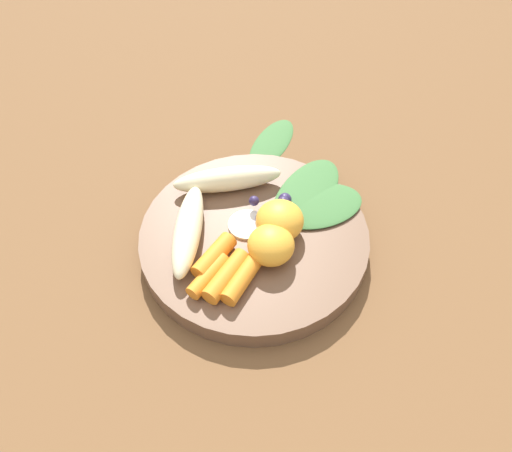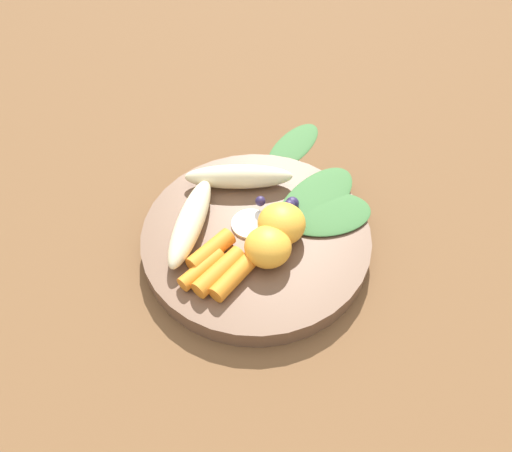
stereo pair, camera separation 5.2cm
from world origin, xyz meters
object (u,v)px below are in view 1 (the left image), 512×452
bowl (256,239)px  orange_segment_near (282,221)px  banana_peeled_left (190,230)px  kale_leaf_stray (273,142)px  banana_peeled_right (229,179)px

bowl → orange_segment_near: orange_segment_near is taller
banana_peeled_left → orange_segment_near: orange_segment_near is taller
kale_leaf_stray → banana_peeled_right: bearing=178.1°
banana_peeled_right → orange_segment_near: orange_segment_near is taller
orange_segment_near → banana_peeled_left: bearing=94.7°
banana_peeled_left → orange_segment_near: (0.01, -0.09, 0.00)m
banana_peeled_left → kale_leaf_stray: banana_peeled_left is taller
kale_leaf_stray → orange_segment_near: bearing=-153.6°
bowl → kale_leaf_stray: bearing=-8.0°
kale_leaf_stray → bowl: bearing=-162.6°
banana_peeled_left → orange_segment_near: 0.09m
orange_segment_near → banana_peeled_right: bearing=40.5°
banana_peeled_left → banana_peeled_right: (0.07, -0.04, 0.00)m
bowl → orange_segment_near: size_ratio=4.89×
bowl → kale_leaf_stray: size_ratio=2.35×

